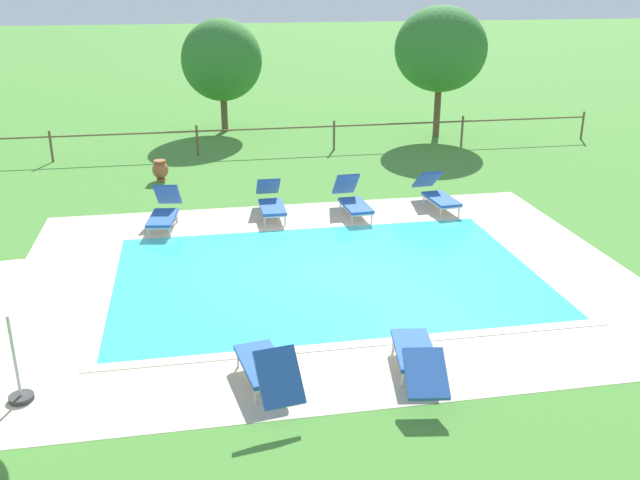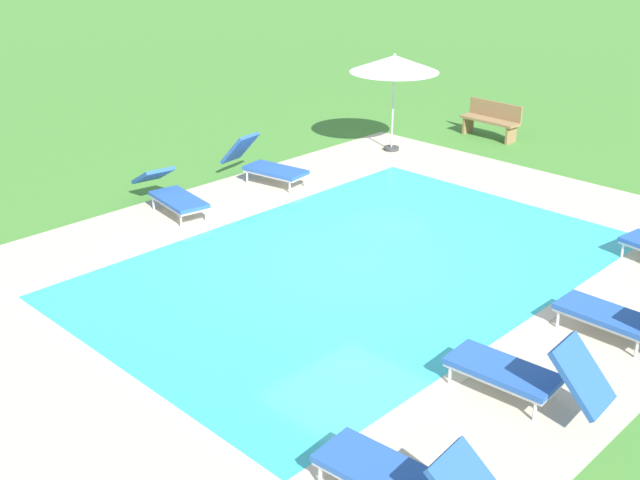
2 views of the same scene
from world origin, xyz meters
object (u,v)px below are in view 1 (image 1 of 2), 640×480
Objects in this scene: sun_lounger_south_near_corner at (164,211)px; tree_centre at (222,60)px; sun_lounger_north_near_steps at (271,201)px; terracotta_urn_near_fence at (160,170)px; patio_umbrella_open_foreground at (0,276)px; sun_lounger_south_far at (437,194)px; sun_lounger_north_mid at (267,368)px; tree_west_mid at (441,49)px; sun_lounger_north_end at (417,357)px; sun_lounger_north_far at (353,200)px.

tree_centre reaches higher than sun_lounger_south_near_corner.
sun_lounger_north_near_steps reaches higher than terracotta_urn_near_fence.
tree_centre is (4.03, 18.52, 0.76)m from patio_umbrella_open_foreground.
patio_umbrella_open_foreground reaches higher than terracotta_urn_near_fence.
sun_lounger_south_far reaches higher than terracotta_urn_near_fence.
tree_centre is (0.43, 18.92, 2.37)m from sun_lounger_north_mid.
tree_centre is (2.32, 6.88, 2.41)m from terracotta_urn_near_fence.
tree_west_mid reaches higher than sun_lounger_north_mid.
patio_umbrella_open_foreground is (-5.92, 0.44, 1.65)m from sun_lounger_north_end.
sun_lounger_north_mid is 0.46× the size of tree_centre.
sun_lounger_north_near_steps is 0.88× the size of patio_umbrella_open_foreground.
sun_lounger_south_near_corner is 7.83m from patio_umbrella_open_foreground.
sun_lounger_south_far is (4.45, -0.13, 0.00)m from sun_lounger_north_near_steps.
sun_lounger_north_mid reaches higher than sun_lounger_north_end.
sun_lounger_north_near_steps is 1.03× the size of sun_lounger_north_far.
sun_lounger_north_mid is 9.75m from sun_lounger_south_far.
sun_lounger_south_near_corner is at bearing -139.13° from tree_west_mid.
sun_lounger_north_far is at bearing 84.27° from sun_lounger_north_end.
sun_lounger_north_mid is 12.19m from terracotta_urn_near_fence.
sun_lounger_north_end is at bearing -95.73° from sun_lounger_north_far.
sun_lounger_north_mid is 18.77m from tree_west_mid.
tree_west_mid reaches higher than sun_lounger_south_far.
sun_lounger_north_far reaches higher than sun_lounger_south_near_corner.
sun_lounger_north_mid reaches higher than sun_lounger_south_far.
sun_lounger_north_near_steps is 9.20m from patio_umbrella_open_foreground.
sun_lounger_north_end is 6.16m from patio_umbrella_open_foreground.
sun_lounger_south_far is at bearing -28.38° from terracotta_urn_near_fence.
tree_centre is (2.11, 11.10, 2.37)m from sun_lounger_south_near_corner.
sun_lounger_north_far is 0.86× the size of patio_umbrella_open_foreground.
sun_lounger_south_far is 0.47× the size of tree_centre.
tree_centre is (-1.89, 18.96, 2.40)m from sun_lounger_north_end.
terracotta_urn_near_fence is at bearing 151.62° from sun_lounger_south_far.
tree_west_mid is (5.27, 8.62, 2.87)m from sun_lounger_north_far.
sun_lounger_south_far is (7.15, 0.24, -0.01)m from sun_lounger_south_near_corner.
sun_lounger_north_far is at bearing -39.43° from terracotta_urn_near_fence.
sun_lounger_south_far is 8.36m from terracotta_urn_near_fence.
sun_lounger_north_end reaches higher than terracotta_urn_near_fence.
terracotta_urn_near_fence is at bearing -156.37° from tree_west_mid.
sun_lounger_north_near_steps is 1.00× the size of sun_lounger_north_mid.
sun_lounger_north_far is at bearing 48.19° from patio_umbrella_open_foreground.
sun_lounger_south_near_corner is 3.09× the size of terracotta_urn_near_fence.
patio_umbrella_open_foreground reaches higher than sun_lounger_north_near_steps.
sun_lounger_north_near_steps is at bearing 178.34° from sun_lounger_south_far.
sun_lounger_south_near_corner is 4.22m from terracotta_urn_near_fence.
sun_lounger_north_mid reaches higher than terracotta_urn_near_fence.
sun_lounger_north_far reaches higher than sun_lounger_north_end.
terracotta_urn_near_fence is 0.15× the size of tree_centre.
sun_lounger_north_far is at bearing -7.43° from sun_lounger_north_near_steps.
tree_centre is (-2.69, 11.00, 2.37)m from sun_lounger_north_far.
sun_lounger_north_near_steps reaches higher than sun_lounger_north_end.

